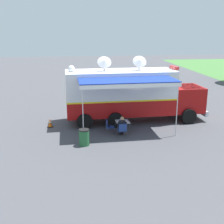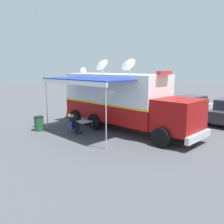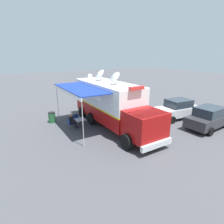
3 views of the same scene
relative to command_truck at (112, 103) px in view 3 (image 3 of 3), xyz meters
name	(u,v)px [view 3 (image 3 of 3)]	position (x,y,z in m)	size (l,w,h in m)	color
ground_plane	(107,123)	(-0.01, -0.75, -1.95)	(100.00, 100.00, 0.00)	#47474C
lot_stripe	(136,118)	(-3.01, -0.68, -1.94)	(0.12, 4.80, 0.01)	silver
command_truck	(112,103)	(0.00, 0.00, 0.00)	(5.12, 9.57, 4.53)	#9E0F0F
folding_table	(80,120)	(2.34, -0.96, -1.27)	(0.83, 0.83, 0.73)	silver
water_bottle	(79,118)	(2.38, -1.09, -1.11)	(0.07, 0.07, 0.22)	#4C99D8
folding_chair_at_table	(70,123)	(3.14, -1.10, -1.43)	(0.50, 0.50, 0.87)	navy
folding_chair_beside_table	(76,119)	(2.38, -1.81, -1.43)	(0.50, 0.50, 0.87)	navy
seated_responder	(72,121)	(2.95, -1.10, -1.30)	(0.67, 0.56, 1.25)	black
trash_bin	(52,117)	(4.04, -3.35, -1.49)	(0.57, 0.57, 0.91)	#235B33
traffic_cone	(81,108)	(0.66, -5.44, -1.67)	(0.36, 0.36, 0.58)	black
car_behind_truck	(209,118)	(-6.49, 4.14, -1.07)	(4.33, 2.27, 1.76)	#2D2D33
car_far_corner	(177,109)	(-6.20, 1.22, -1.07)	(4.32, 2.25, 1.76)	silver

